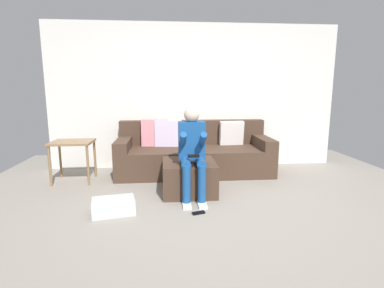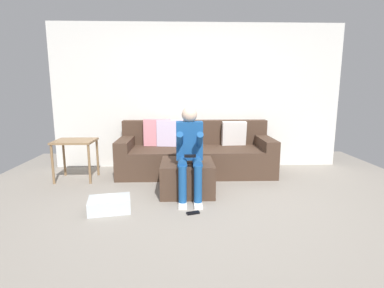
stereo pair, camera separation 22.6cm
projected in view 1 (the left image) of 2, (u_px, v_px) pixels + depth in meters
ground_plane at (212, 213)px, 3.38m from camera, size 6.53×6.53×0.00m
wall_back at (194, 97)px, 5.28m from camera, size 5.03×0.10×2.49m
couch_sectional at (193, 154)px, 5.00m from camera, size 2.50×0.95×0.88m
ottoman at (189, 177)px, 4.04m from camera, size 0.70×0.71×0.43m
person_seated at (192, 148)px, 3.78m from camera, size 0.34×0.62×1.16m
storage_bin at (114, 206)px, 3.38m from camera, size 0.52×0.40×0.16m
side_table at (72, 147)px, 4.46m from camera, size 0.59×0.50×0.62m
remote_near_ottoman at (198, 213)px, 3.36m from camera, size 0.15×0.09×0.02m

